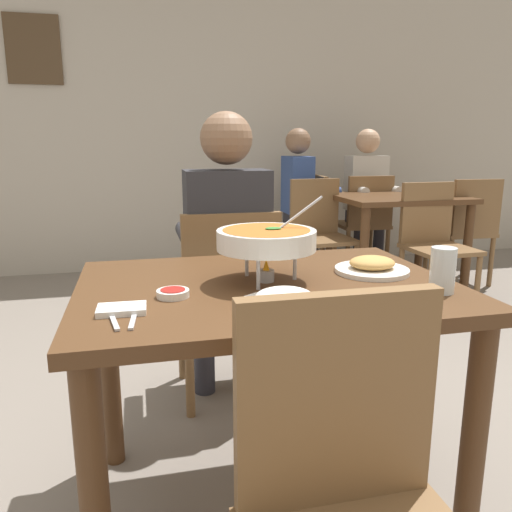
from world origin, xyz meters
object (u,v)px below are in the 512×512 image
(rice_plate, at_px, (284,301))
(drink_glass, at_px, (442,273))
(curry_bowl, at_px, (267,240))
(dining_table_main, at_px, (267,322))
(patron_bg_left, at_px, (301,193))
(patron_bg_middle, at_px, (367,191))
(chair_viewer_empty, at_px, (356,507))
(chair_bg_left, at_px, (307,219))
(appetizer_plate, at_px, (372,267))
(chair_bg_window, at_px, (467,225))
(diner_main, at_px, (226,243))
(dining_table_far, at_px, (397,212))
(chair_diner_main, at_px, (228,296))
(chair_bg_corner, at_px, (433,237))
(chair_bg_right, at_px, (319,228))
(sauce_dish, at_px, (173,293))
(chair_bg_middle, at_px, (365,218))

(rice_plate, bearing_deg, drink_glass, 4.47)
(curry_bowl, bearing_deg, dining_table_main, -95.60)
(patron_bg_left, relative_size, patron_bg_middle, 1.00)
(chair_viewer_empty, bearing_deg, chair_bg_left, 72.40)
(appetizer_plate, bearing_deg, rice_plate, -143.22)
(chair_bg_window, bearing_deg, dining_table_main, -136.46)
(chair_viewer_empty, xyz_separation_m, appetizer_plate, (0.36, 0.70, 0.28))
(diner_main, relative_size, chair_viewer_empty, 1.46)
(dining_table_main, relative_size, chair_bg_left, 1.25)
(patron_bg_middle, bearing_deg, patron_bg_left, -176.42)
(patron_bg_left, bearing_deg, dining_table_main, -110.37)
(patron_bg_middle, bearing_deg, dining_table_far, -91.30)
(chair_diner_main, distance_m, diner_main, 0.24)
(dining_table_far, height_order, chair_bg_corner, chair_bg_corner)
(chair_diner_main, distance_m, chair_bg_corner, 2.04)
(chair_diner_main, relative_size, appetizer_plate, 3.75)
(chair_viewer_empty, bearing_deg, rice_plate, 92.84)
(chair_bg_right, bearing_deg, dining_table_far, -5.15)
(sauce_dish, distance_m, patron_bg_left, 3.19)
(chair_bg_left, distance_m, patron_bg_left, 0.25)
(diner_main, height_order, sauce_dish, diner_main)
(dining_table_main, xyz_separation_m, diner_main, (0.00, 0.73, 0.11))
(curry_bowl, xyz_separation_m, patron_bg_left, (1.04, 2.80, -0.15))
(chair_viewer_empty, bearing_deg, appetizer_plate, 62.68)
(drink_glass, distance_m, patron_bg_left, 3.08)
(chair_viewer_empty, height_order, appetizer_plate, chair_viewer_empty)
(chair_bg_right, relative_size, chair_bg_corner, 1.00)
(diner_main, distance_m, drink_glass, 1.05)
(dining_table_far, xyz_separation_m, chair_bg_right, (-0.65, 0.06, -0.12))
(chair_bg_left, height_order, chair_bg_window, same)
(chair_bg_left, bearing_deg, sauce_dish, -115.62)
(diner_main, bearing_deg, curry_bowl, -89.88)
(chair_bg_right, bearing_deg, chair_bg_middle, 35.61)
(patron_bg_middle, bearing_deg, chair_bg_window, -48.62)
(diner_main, height_order, chair_bg_left, diner_main)
(dining_table_main, relative_size, chair_bg_window, 1.25)
(diner_main, distance_m, rice_plate, 0.98)
(chair_diner_main, distance_m, chair_bg_left, 2.42)
(chair_bg_left, xyz_separation_m, chair_bg_corner, (0.61, -1.06, 0.00))
(sauce_dish, distance_m, chair_bg_left, 3.25)
(dining_table_main, distance_m, chair_bg_window, 3.17)
(patron_bg_middle, bearing_deg, chair_bg_middle, -120.49)
(chair_bg_middle, height_order, patron_bg_middle, patron_bg_middle)
(chair_bg_middle, bearing_deg, patron_bg_left, 174.61)
(curry_bowl, distance_m, drink_glass, 0.51)
(rice_plate, xyz_separation_m, chair_bg_left, (1.13, 3.09, -0.28))
(dining_table_main, distance_m, chair_bg_right, 2.55)
(dining_table_main, bearing_deg, diner_main, 90.00)
(drink_glass, bearing_deg, dining_table_main, 155.07)
(chair_viewer_empty, height_order, sauce_dish, chair_viewer_empty)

